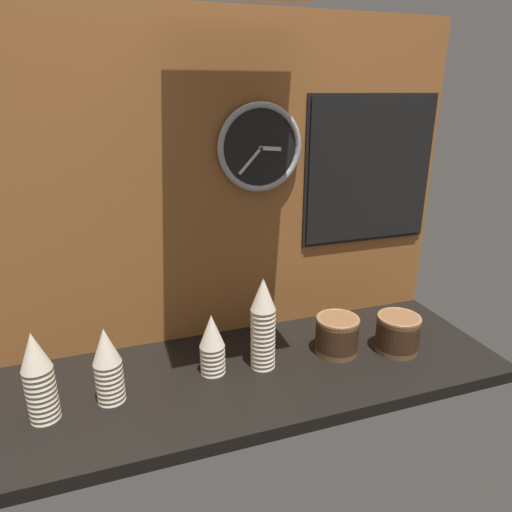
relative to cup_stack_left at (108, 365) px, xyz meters
The scene contains 10 objects.
ground_plane 0.43m from the cup_stack_left, ahead, with size 1.60×0.56×0.04m, color black.
wall_tiled_back 0.65m from the cup_stack_left, 35.03° to the left, with size 1.60×0.03×1.05m.
cup_stack_left is the anchor object (origin of this frame).
cup_stack_center 0.30m from the cup_stack_left, ahead, with size 0.08×0.08×0.19m.
cup_stack_far_left 0.17m from the cup_stack_left, behind, with size 0.08×0.08×0.25m.
cup_stack_center_right 0.46m from the cup_stack_left, ahead, with size 0.08×0.08×0.30m.
bowl_stack_right 0.72m from the cup_stack_left, ahead, with size 0.14×0.14×0.12m.
bowl_stack_far_right 0.91m from the cup_stack_left, ahead, with size 0.14×0.14×0.12m.
wall_clock 0.79m from the cup_stack_left, 26.08° to the left, with size 0.28×0.03×0.28m.
menu_board 1.07m from the cup_stack_left, 15.81° to the left, with size 0.50×0.01×0.52m.
Camera 1 is at (-0.37, -1.16, 0.81)m, focal length 32.00 mm.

